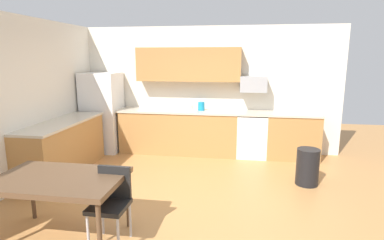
# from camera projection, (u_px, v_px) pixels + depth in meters

# --- Properties ---
(ground_plane) EXTENTS (12.00, 12.00, 0.00)m
(ground_plane) POSITION_uv_depth(u_px,v_px,m) (181.00, 201.00, 4.52)
(ground_plane) COLOR #B77F47
(wall_back) EXTENTS (5.80, 0.10, 2.70)m
(wall_back) POSITION_uv_depth(u_px,v_px,m) (204.00, 90.00, 6.82)
(wall_back) COLOR silver
(wall_back) RESTS_ON ground
(wall_left) EXTENTS (0.10, 5.80, 2.70)m
(wall_left) POSITION_uv_depth(u_px,v_px,m) (7.00, 105.00, 4.65)
(wall_left) COLOR silver
(wall_left) RESTS_ON ground
(cabinet_run_back) EXTENTS (2.51, 0.60, 0.90)m
(cabinet_run_back) POSITION_uv_depth(u_px,v_px,m) (179.00, 132.00, 6.73)
(cabinet_run_back) COLOR #AD7A42
(cabinet_run_back) RESTS_ON ground
(cabinet_run_back_right) EXTENTS (1.04, 0.60, 0.90)m
(cabinet_run_back_right) POSITION_uv_depth(u_px,v_px,m) (292.00, 137.00, 6.37)
(cabinet_run_back_right) COLOR #AD7A42
(cabinet_run_back_right) RESTS_ON ground
(cabinet_run_left) EXTENTS (0.60, 2.00, 0.90)m
(cabinet_run_left) POSITION_uv_depth(u_px,v_px,m) (63.00, 148.00, 5.55)
(cabinet_run_left) COLOR #AD7A42
(cabinet_run_left) RESTS_ON ground
(countertop_back) EXTENTS (4.80, 0.64, 0.04)m
(countertop_back) POSITION_uv_depth(u_px,v_px,m) (201.00, 112.00, 6.56)
(countertop_back) COLOR beige
(countertop_back) RESTS_ON cabinet_run_back
(countertop_left) EXTENTS (0.64, 2.00, 0.04)m
(countertop_left) POSITION_uv_depth(u_px,v_px,m) (61.00, 123.00, 5.46)
(countertop_left) COLOR beige
(countertop_left) RESTS_ON cabinet_run_left
(upper_cabinets_back) EXTENTS (2.20, 0.34, 0.70)m
(upper_cabinets_back) POSITION_uv_depth(u_px,v_px,m) (188.00, 64.00, 6.54)
(upper_cabinets_back) COLOR #AD7A42
(refrigerator) EXTENTS (0.76, 0.70, 1.72)m
(refrigerator) POSITION_uv_depth(u_px,v_px,m) (103.00, 112.00, 6.83)
(refrigerator) COLOR white
(refrigerator) RESTS_ON ground
(oven_range) EXTENTS (0.60, 0.60, 0.91)m
(oven_range) POSITION_uv_depth(u_px,v_px,m) (252.00, 135.00, 6.50)
(oven_range) COLOR white
(oven_range) RESTS_ON ground
(microwave) EXTENTS (0.54, 0.36, 0.32)m
(microwave) POSITION_uv_depth(u_px,v_px,m) (253.00, 84.00, 6.38)
(microwave) COLOR #9EA0A5
(sink_basin) EXTENTS (0.48, 0.40, 0.14)m
(sink_basin) POSITION_uv_depth(u_px,v_px,m) (187.00, 113.00, 6.62)
(sink_basin) COLOR #A5A8AD
(sink_basin) RESTS_ON countertop_back
(sink_faucet) EXTENTS (0.02, 0.02, 0.24)m
(sink_faucet) POSITION_uv_depth(u_px,v_px,m) (189.00, 104.00, 6.76)
(sink_faucet) COLOR #B2B5BA
(sink_faucet) RESTS_ON countertop_back
(dining_table) EXTENTS (1.40, 0.90, 0.76)m
(dining_table) POSITION_uv_depth(u_px,v_px,m) (59.00, 182.00, 3.43)
(dining_table) COLOR brown
(dining_table) RESTS_ON ground
(chair_near_table) EXTENTS (0.41, 0.41, 0.85)m
(chair_near_table) POSITION_uv_depth(u_px,v_px,m) (111.00, 199.00, 3.45)
(chair_near_table) COLOR black
(chair_near_table) RESTS_ON ground
(trash_bin) EXTENTS (0.36, 0.36, 0.60)m
(trash_bin) POSITION_uv_depth(u_px,v_px,m) (308.00, 167.00, 5.05)
(trash_bin) COLOR black
(trash_bin) RESTS_ON ground
(kettle) EXTENTS (0.14, 0.14, 0.20)m
(kettle) POSITION_uv_depth(u_px,v_px,m) (201.00, 107.00, 6.59)
(kettle) COLOR #198CBF
(kettle) RESTS_ON countertop_back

